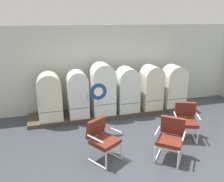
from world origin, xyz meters
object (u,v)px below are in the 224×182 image
Objects in this scene: refrigerator_1 at (78,93)px; armchair_left at (102,137)px; refrigerator_2 at (103,87)px; sign_stand at (99,109)px; refrigerator_0 at (49,95)px; armchair_right at (186,118)px; refrigerator_4 at (151,86)px; refrigerator_5 at (174,85)px; refrigerator_3 at (127,88)px; armchair_center at (171,136)px.

refrigerator_1 is 1.51× the size of armchair_left.
refrigerator_2 is 1.15m from sign_stand.
refrigerator_0 is 0.88× the size of refrigerator_2.
armchair_left is 2.34m from armchair_right.
refrigerator_1 is 1.10m from sign_stand.
refrigerator_4 is 0.82m from refrigerator_5.
refrigerator_4 reaches higher than refrigerator_5.
refrigerator_4 is (0.84, -0.00, 0.01)m from refrigerator_3.
refrigerator_2 is at bearing 0.08° from refrigerator_0.
refrigerator_5 is 2.07m from armchair_right.
refrigerator_0 is at bearing 179.60° from refrigerator_3.
armchair_right and armchair_center have the same top height.
sign_stand is at bearing 80.51° from armchair_left.
refrigerator_4 is 3.20m from armchair_left.
refrigerator_5 is (3.25, 0.01, -0.02)m from refrigerator_1.
refrigerator_4 is (1.64, -0.02, -0.09)m from refrigerator_2.
sign_stand is (-0.37, -1.05, -0.28)m from refrigerator_2.
refrigerator_1 reaches higher than armchair_center.
refrigerator_1 is 1.51× the size of armchair_right.
refrigerator_0 is at bearing -179.92° from refrigerator_2.
refrigerator_3 is at bearing -0.40° from refrigerator_0.
refrigerator_3 reaches higher than armchair_left.
refrigerator_4 reaches higher than armchair_left.
refrigerator_5 is at bearing 36.52° from armchair_left.
refrigerator_0 is 1.49× the size of armchair_left.
refrigerator_1 is 1.51× the size of armchair_center.
refrigerator_1 is 3.12m from armchair_center.
armchair_right is at bearing -30.24° from refrigerator_0.
armchair_right is (3.34, -1.95, -0.31)m from refrigerator_0.
refrigerator_2 is (1.61, 0.00, 0.11)m from refrigerator_0.
refrigerator_3 is at bearing 1.12° from refrigerator_1.
armchair_right is 1.00× the size of armchair_center.
armchair_right is 0.67× the size of sign_stand.
refrigerator_4 reaches higher than refrigerator_1.
refrigerator_5 is at bearing 19.57° from sign_stand.
refrigerator_4 is 1.96m from armchair_right.
refrigerator_2 is 2.41m from armchair_left.
refrigerator_0 is 1.62m from refrigerator_2.
refrigerator_1 is 1.02× the size of sign_stand.
refrigerator_1 is at bearing -178.88° from refrigerator_3.
refrigerator_4 is at bearing 45.66° from armchair_left.
armchair_left is (-2.23, -2.28, -0.33)m from refrigerator_4.
armchair_right is at bearing 40.32° from armchair_center.
armchair_center is (-0.85, -0.72, 0.00)m from armchair_right.
refrigerator_5 is 1.00× the size of sign_stand.
refrigerator_3 is at bearing 58.76° from armchair_left.
armchair_left and armchair_right have the same top height.
armchair_center is at bearing -121.12° from refrigerator_5.
refrigerator_2 is at bearing 70.51° from sign_stand.
refrigerator_3 is at bearing 179.14° from refrigerator_5.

